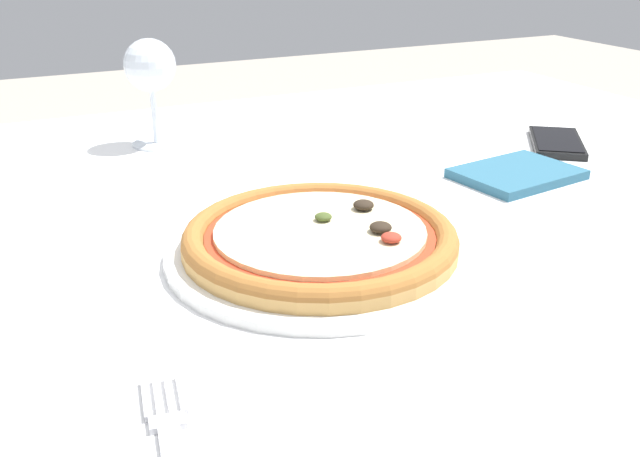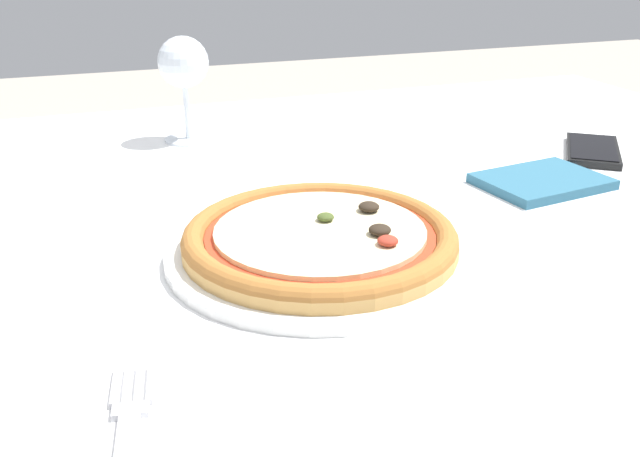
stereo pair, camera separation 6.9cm
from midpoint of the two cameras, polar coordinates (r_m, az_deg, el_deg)
name	(u,v)px [view 1 (the left image)]	position (r m, az deg, el deg)	size (l,w,h in m)	color
dining_table	(361,267)	(0.84, 0.94, -3.17)	(1.46, 1.18, 0.74)	brown
pizza_plate	(320,241)	(0.69, -2.83, -1.05)	(0.30, 0.30, 0.04)	white
fork	(172,450)	(0.48, -16.04, -16.80)	(0.05, 0.17, 0.00)	silver
wine_glass_far_left	(150,69)	(1.07, -15.29, 12.16)	(0.07, 0.07, 0.15)	silver
cell_phone	(556,142)	(1.10, 16.71, 6.60)	(0.14, 0.16, 0.01)	black
napkin_folded	(517,174)	(0.94, 13.48, 4.24)	(0.16, 0.13, 0.01)	#2D607A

